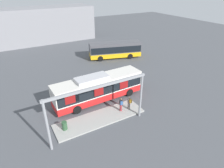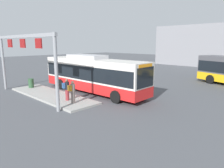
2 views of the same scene
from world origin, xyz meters
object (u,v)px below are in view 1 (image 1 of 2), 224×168
bus_main (99,87)px  bus_background_left (115,49)px  person_waiting_near (121,104)px  person_boarding (129,103)px  trash_bin (65,126)px

bus_main → bus_background_left: bearing=50.1°
bus_background_left → person_waiting_near: bus_background_left is taller
bus_background_left → person_boarding: 17.71m
bus_main → person_waiting_near: bus_main is taller
bus_background_left → trash_bin: 21.82m
bus_main → trash_bin: size_ratio=12.68×
person_waiting_near → trash_bin: person_waiting_near is taller
bus_main → person_waiting_near: (1.02, -3.56, -0.76)m
person_waiting_near → trash_bin: 6.55m
bus_background_left → person_boarding: bus_background_left is taller
person_boarding → person_waiting_near: 1.02m
bus_background_left → person_boarding: size_ratio=6.08×
trash_bin → bus_background_left: bearing=45.9°
person_boarding → person_waiting_near: (-1.00, 0.17, 0.00)m
bus_main → trash_bin: bearing=-150.0°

